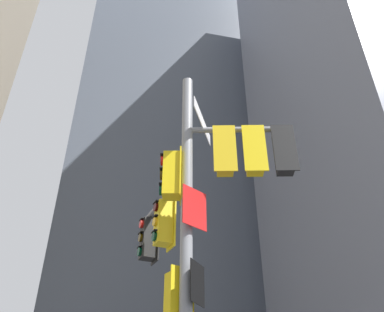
% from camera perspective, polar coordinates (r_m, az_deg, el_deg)
% --- Properties ---
extents(building_tower_right, '(13.57, 13.57, 38.60)m').
position_cam_1_polar(building_tower_right, '(29.59, 25.31, 7.05)').
color(building_tower_right, slate).
rests_on(building_tower_right, ground).
extents(building_mid_block, '(15.46, 15.46, 53.14)m').
position_cam_1_polar(building_mid_block, '(42.64, -4.81, 2.70)').
color(building_mid_block, '#4C5460').
rests_on(building_mid_block, ground).
extents(signal_pole_assembly, '(2.94, 3.37, 8.63)m').
position_cam_1_polar(signal_pole_assembly, '(8.27, 0.80, -8.43)').
color(signal_pole_assembly, gray).
rests_on(signal_pole_assembly, ground).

